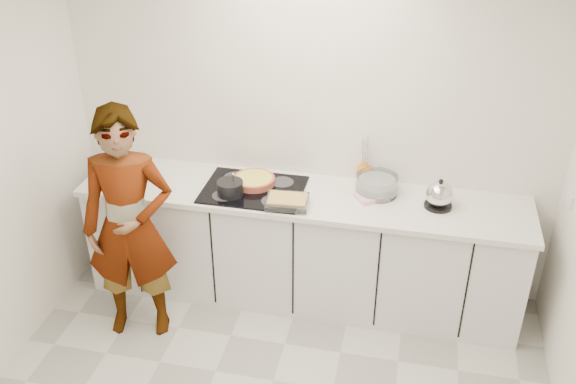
% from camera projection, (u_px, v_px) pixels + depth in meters
% --- Properties ---
extents(wall_back, '(3.60, 0.00, 2.60)m').
position_uv_depth(wall_back, '(311.00, 126.00, 4.66)').
color(wall_back, white).
rests_on(wall_back, ground).
extents(base_cabinets, '(3.20, 0.58, 0.87)m').
position_uv_depth(base_cabinets, '(301.00, 249.00, 4.82)').
color(base_cabinets, silver).
rests_on(base_cabinets, floor).
extents(countertop, '(3.24, 0.64, 0.04)m').
position_uv_depth(countertop, '(302.00, 197.00, 4.60)').
color(countertop, white).
rests_on(countertop, base_cabinets).
extents(hob, '(0.72, 0.54, 0.01)m').
position_uv_depth(hob, '(254.00, 189.00, 4.63)').
color(hob, black).
rests_on(hob, countertop).
extents(tart_dish, '(0.36, 0.36, 0.05)m').
position_uv_depth(tart_dish, '(254.00, 180.00, 4.68)').
color(tart_dish, '#AC4E36').
rests_on(tart_dish, hob).
extents(saucepan, '(0.20, 0.20, 0.18)m').
position_uv_depth(saucepan, '(230.00, 188.00, 4.53)').
color(saucepan, black).
rests_on(saucepan, hob).
extents(baking_dish, '(0.31, 0.24, 0.06)m').
position_uv_depth(baking_dish, '(287.00, 201.00, 4.41)').
color(baking_dish, silver).
rests_on(baking_dish, hob).
extents(mixing_bowl, '(0.39, 0.39, 0.14)m').
position_uv_depth(mixing_bowl, '(377.00, 186.00, 4.56)').
color(mixing_bowl, silver).
rests_on(mixing_bowl, countertop).
extents(tea_towel, '(0.26, 0.24, 0.03)m').
position_uv_depth(tea_towel, '(371.00, 197.00, 4.52)').
color(tea_towel, white).
rests_on(tea_towel, countertop).
extents(kettle, '(0.23, 0.23, 0.22)m').
position_uv_depth(kettle, '(439.00, 195.00, 4.39)').
color(kettle, black).
rests_on(kettle, countertop).
extents(utensil_crock, '(0.11, 0.11, 0.13)m').
position_uv_depth(utensil_crock, '(364.00, 175.00, 4.70)').
color(utensil_crock, orange).
rests_on(utensil_crock, countertop).
extents(cook, '(0.70, 0.54, 1.71)m').
position_uv_depth(cook, '(130.00, 227.00, 4.31)').
color(cook, silver).
rests_on(cook, floor).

